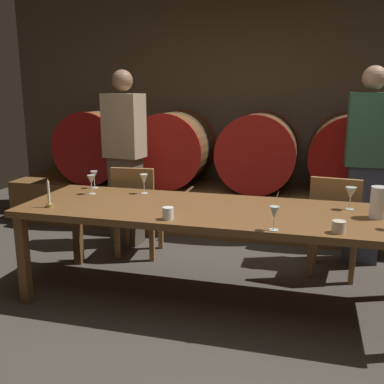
{
  "coord_description": "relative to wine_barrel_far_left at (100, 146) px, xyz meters",
  "views": [
    {
      "loc": [
        0.57,
        -2.71,
        1.59
      ],
      "look_at": [
        -0.27,
        0.4,
        0.83
      ],
      "focal_mm": 41.79,
      "sensor_mm": 36.0,
      "label": 1
    }
  ],
  "objects": [
    {
      "name": "wine_glass_right",
      "position": [
        2.75,
        -1.58,
        -0.06
      ],
      "size": [
        0.08,
        0.08,
        0.16
      ],
      "color": "silver",
      "rests_on": "dining_table"
    },
    {
      "name": "back_wall",
      "position": [
        1.89,
        0.55,
        0.55
      ],
      "size": [
        6.42,
        0.24,
        2.91
      ],
      "primitive_type": "cube",
      "color": "brown",
      "rests_on": "ground"
    },
    {
      "name": "wine_glass_center_left",
      "position": [
        1.14,
        -1.5,
        -0.06
      ],
      "size": [
        0.07,
        0.07,
        0.16
      ],
      "color": "white",
      "rests_on": "dining_table"
    },
    {
      "name": "chair_left",
      "position": [
        0.9,
        -1.1,
        -0.42
      ],
      "size": [
        0.43,
        0.43,
        0.88
      ],
      "rotation": [
        0.0,
        0.0,
        3.23
      ],
      "color": "olive",
      "rests_on": "ground"
    },
    {
      "name": "chair_right",
      "position": [
        2.68,
        -1.11,
        -0.42
      ],
      "size": [
        0.45,
        0.45,
        0.88
      ],
      "rotation": [
        0.0,
        0.0,
        3.02
      ],
      "color": "olive",
      "rests_on": "ground"
    },
    {
      "name": "dining_table",
      "position": [
        1.8,
        -1.81,
        -0.24
      ],
      "size": [
        2.86,
        0.92,
        0.73
      ],
      "color": "brown",
      "rests_on": "ground"
    },
    {
      "name": "barrel_shelf",
      "position": [
        1.89,
        -0.0,
        -0.66
      ],
      "size": [
        5.78,
        0.9,
        0.49
      ],
      "primitive_type": "cube",
      "color": "brown",
      "rests_on": "ground"
    },
    {
      "name": "wine_glass_far_left",
      "position": [
        0.64,
        -1.42,
        -0.07
      ],
      "size": [
        0.06,
        0.06,
        0.15
      ],
      "color": "white",
      "rests_on": "dining_table"
    },
    {
      "name": "wine_barrel_center",
      "position": [
        1.9,
        0.0,
        0.0
      ],
      "size": [
        0.84,
        0.77,
        0.84
      ],
      "color": "#513319",
      "rests_on": "barrel_shelf"
    },
    {
      "name": "cup_left",
      "position": [
        1.56,
        -2.16,
        -0.14
      ],
      "size": [
        0.07,
        0.07,
        0.08
      ],
      "primitive_type": "cylinder",
      "color": "white",
      "rests_on": "dining_table"
    },
    {
      "name": "guest_left",
      "position": [
        0.66,
        -0.77,
        -0.0
      ],
      "size": [
        0.41,
        0.3,
        1.76
      ],
      "rotation": [
        0.0,
        0.0,
        2.98
      ],
      "color": "brown",
      "rests_on": "ground"
    },
    {
      "name": "wine_barrel_right",
      "position": [
        2.85,
        0.0,
        0.0
      ],
      "size": [
        0.84,
        0.77,
        0.84
      ],
      "color": "#513319",
      "rests_on": "barrel_shelf"
    },
    {
      "name": "ground_plane",
      "position": [
        1.89,
        -2.18,
        -0.9
      ],
      "size": [
        8.35,
        8.35,
        0.0
      ],
      "primitive_type": "plane",
      "color": "#3F3A33"
    },
    {
      "name": "pitcher",
      "position": [
        2.92,
        -1.76,
        -0.07
      ],
      "size": [
        0.11,
        0.11,
        0.22
      ],
      "color": "white",
      "rests_on": "dining_table"
    },
    {
      "name": "wine_glass_left",
      "position": [
        0.72,
        -1.63,
        -0.06
      ],
      "size": [
        0.07,
        0.07,
        0.16
      ],
      "color": "silver",
      "rests_on": "dining_table"
    },
    {
      "name": "wine_barrel_left",
      "position": [
        0.93,
        0.0,
        0.0
      ],
      "size": [
        0.84,
        0.77,
        0.84
      ],
      "color": "brown",
      "rests_on": "barrel_shelf"
    },
    {
      "name": "cup_right",
      "position": [
        2.65,
        -2.16,
        -0.14
      ],
      "size": [
        0.08,
        0.08,
        0.08
      ],
      "primitive_type": "cylinder",
      "color": "beige",
      "rests_on": "dining_table"
    },
    {
      "name": "guest_right",
      "position": [
        2.95,
        -0.67,
        0.01
      ],
      "size": [
        0.38,
        0.24,
        1.77
      ],
      "rotation": [
        0.0,
        0.0,
        3.14
      ],
      "color": "#33384C",
      "rests_on": "ground"
    },
    {
      "name": "candle_center",
      "position": [
        0.62,
        -2.08,
        -0.12
      ],
      "size": [
        0.05,
        0.05,
        0.22
      ],
      "color": "olive",
      "rests_on": "dining_table"
    },
    {
      "name": "wine_glass_center_right",
      "position": [
        2.26,
        -2.21,
        -0.07
      ],
      "size": [
        0.06,
        0.06,
        0.15
      ],
      "color": "silver",
      "rests_on": "dining_table"
    },
    {
      "name": "wine_barrel_far_left",
      "position": [
        0.0,
        0.0,
        0.0
      ],
      "size": [
        0.84,
        0.77,
        0.84
      ],
      "color": "brown",
      "rests_on": "barrel_shelf"
    }
  ]
}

